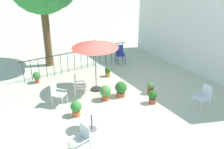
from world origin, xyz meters
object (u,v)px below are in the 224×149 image
object	(u,v)px
patio_chair_1	(78,85)
patio_chair_3	(82,138)
potted_plant_4	(108,72)
potted_plant_2	(151,88)
cafe_table_0	(91,116)
patio_chair_4	(120,53)
potted_plant_5	(105,92)
potted_plant_6	(153,97)
patio_chair_0	(204,95)
potted_plant_3	(121,89)
potted_plant_1	(37,76)
potted_plant_0	(76,108)
patio_chair_2	(57,93)
patio_umbrella_0	(95,45)

from	to	relation	value
patio_chair_1	patio_chair_3	size ratio (longest dim) A/B	0.98
potted_plant_4	potted_plant_2	bearing A→B (deg)	14.83
cafe_table_0	potted_plant_4	xyz separation A→B (m)	(-3.34, 2.61, -0.28)
patio_chair_1	patio_chair_4	size ratio (longest dim) A/B	0.93
potted_plant_5	potted_plant_6	size ratio (longest dim) A/B	1.14
cafe_table_0	potted_plant_2	size ratio (longest dim) A/B	1.55
patio_chair_1	potted_plant_6	distance (m)	3.04
patio_chair_0	patio_chair_1	world-z (taller)	patio_chair_0
potted_plant_6	potted_plant_5	bearing A→B (deg)	-129.40
patio_chair_4	potted_plant_2	size ratio (longest dim) A/B	1.95
patio_chair_3	potted_plant_4	world-z (taller)	patio_chair_3
patio_chair_3	potted_plant_3	world-z (taller)	patio_chair_3
patio_chair_3	potted_plant_6	xyz separation A→B (m)	(-1.14, 3.61, -0.24)
patio_chair_0	potted_plant_4	bearing A→B (deg)	-158.89
potted_plant_1	potted_plant_5	bearing A→B (deg)	31.91
potted_plant_2	potted_plant_6	bearing A→B (deg)	-33.40
potted_plant_2	potted_plant_4	size ratio (longest dim) A/B	1.05
potted_plant_0	potted_plant_5	size ratio (longest dim) A/B	0.93
potted_plant_3	cafe_table_0	bearing A→B (deg)	-56.41
cafe_table_0	patio_chair_2	distance (m)	2.14
potted_plant_0	potted_plant_6	world-z (taller)	potted_plant_0
patio_chair_2	potted_plant_4	world-z (taller)	patio_chair_2
patio_chair_1	potted_plant_6	bearing A→B (deg)	47.27
potted_plant_2	patio_chair_3	bearing A→B (deg)	-66.08
patio_umbrella_0	patio_chair_3	distance (m)	4.26
cafe_table_0	potted_plant_1	size ratio (longest dim) A/B	1.48
patio_chair_3	potted_plant_6	distance (m)	3.79
patio_chair_4	potted_plant_1	world-z (taller)	patio_chair_4
patio_chair_0	potted_plant_3	bearing A→B (deg)	-137.02
patio_chair_2	patio_chair_3	distance (m)	3.01
patio_chair_2	potted_plant_3	world-z (taller)	patio_chair_2
patio_umbrella_0	cafe_table_0	bearing A→B (deg)	-31.56
patio_chair_2	potted_plant_3	size ratio (longest dim) A/B	1.41
patio_chair_0	potted_plant_0	xyz separation A→B (m)	(-2.00, -4.37, -0.19)
potted_plant_1	patio_chair_2	bearing A→B (deg)	2.58
patio_chair_0	patio_chair_4	distance (m)	5.47
patio_chair_4	patio_chair_2	bearing A→B (deg)	-61.82
potted_plant_3	patio_chair_4	bearing A→B (deg)	147.43
cafe_table_0	patio_chair_2	size ratio (longest dim) A/B	0.85
potted_plant_2	patio_chair_2	bearing A→B (deg)	-108.14
patio_chair_0	potted_plant_3	distance (m)	3.23
patio_chair_1	patio_chair_3	bearing A→B (deg)	-23.30
patio_umbrella_0	cafe_table_0	xyz separation A→B (m)	(2.41, -1.48, -1.52)
potted_plant_5	patio_chair_3	bearing A→B (deg)	-42.71
cafe_table_0	patio_chair_4	size ratio (longest dim) A/B	0.79
cafe_table_0	potted_plant_1	bearing A→B (deg)	-173.68
cafe_table_0	potted_plant_4	distance (m)	4.25
patio_chair_2	potted_plant_3	xyz separation A→B (m)	(0.72, 2.47, -0.19)
cafe_table_0	patio_chair_2	world-z (taller)	patio_chair_2
patio_umbrella_0	potted_plant_6	world-z (taller)	patio_umbrella_0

